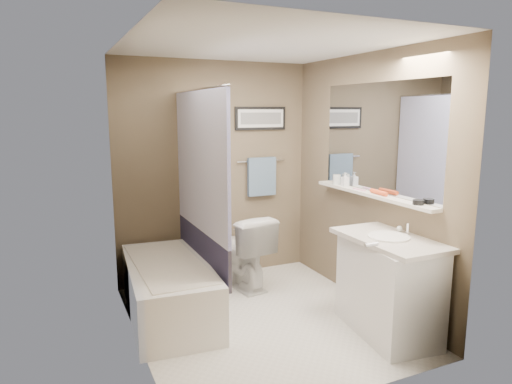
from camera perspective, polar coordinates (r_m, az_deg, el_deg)
name	(u,v)px	position (r m, az deg, el deg)	size (l,w,h in m)	color
ground	(263,319)	(4.29, 0.86, -15.62)	(2.50, 2.50, 0.00)	silver
ceiling	(264,47)	(3.90, 0.96, 17.71)	(2.20, 2.50, 0.04)	silver
wall_back	(215,172)	(5.05, -5.10, 2.52)	(2.20, 0.04, 2.40)	brown
wall_front	(348,220)	(2.88, 11.48, -3.40)	(2.20, 0.04, 2.40)	brown
wall_left	(136,199)	(3.60, -14.80, -0.85)	(0.04, 2.50, 2.40)	brown
wall_right	(365,181)	(4.49, 13.46, 1.33)	(0.04, 2.50, 2.40)	brown
tile_surround	(125,212)	(4.12, -16.04, -2.38)	(0.02, 1.55, 2.00)	tan
curtain_rod	(199,90)	(4.19, -7.15, 12.58)	(0.02, 0.02, 1.55)	silver
curtain_upper	(200,162)	(4.21, -6.96, 3.71)	(0.03, 1.45, 1.28)	white
curtain_lower	(202,248)	(4.38, -6.73, -7.01)	(0.03, 1.45, 0.36)	#282647
mirror	(378,138)	(4.34, 15.02, 6.54)	(0.02, 1.60, 1.00)	silver
shelf	(371,194)	(4.36, 14.15, -0.29)	(0.12, 1.60, 0.03)	silver
towel_bar	(261,161)	(5.23, 0.64, 3.92)	(0.02, 0.02, 0.60)	silver
towel	(262,177)	(5.24, 0.73, 1.94)	(0.34, 0.05, 0.44)	#82A4BE
art_frame	(261,118)	(5.22, 0.57, 9.19)	(0.62, 0.03, 0.26)	black
art_mat	(261,118)	(5.20, 0.64, 9.19)	(0.56, 0.00, 0.20)	white
art_image	(261,118)	(5.20, 0.65, 9.19)	(0.50, 0.00, 0.13)	#595959
door	(416,241)	(3.27, 19.35, -5.79)	(0.80, 0.02, 2.00)	silver
door_handle	(371,245)	(3.10, 14.23, -6.41)	(0.02, 0.02, 0.10)	silver
bathtub	(169,290)	(4.34, -10.85, -11.91)	(0.70, 1.50, 0.50)	white
tub_rim	(168,264)	(4.25, -10.96, -8.78)	(0.56, 1.36, 0.02)	white
toilet	(241,250)	(4.90, -1.83, -7.30)	(0.44, 0.78, 0.79)	silver
vanity	(388,288)	(4.06, 16.17, -11.44)	(0.50, 0.90, 0.80)	silver
countertop	(390,240)	(3.92, 16.36, -5.74)	(0.54, 0.96, 0.04)	beige
sink_basin	(389,237)	(3.91, 16.27, -5.37)	(0.34, 0.34, 0.01)	white
faucet_spout	(408,229)	(4.03, 18.46, -4.41)	(0.02, 0.02, 0.10)	white
faucet_knob	(399,229)	(4.10, 17.50, -4.38)	(0.05, 0.05, 0.05)	white
candle_bowl_near	(418,202)	(3.92, 19.62, -1.21)	(0.09, 0.09, 0.04)	black
hair_brush_front	(379,192)	(4.27, 15.10, -0.04)	(0.04, 0.04, 0.22)	#DC491F
pink_comb	(359,189)	(4.49, 12.78, 0.32)	(0.03, 0.16, 0.01)	pink
glass_jar	(337,179)	(4.79, 10.06, 1.56)	(0.08, 0.08, 0.10)	silver
soap_bottle	(345,179)	(4.67, 11.07, 1.55)	(0.06, 0.06, 0.14)	#999999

